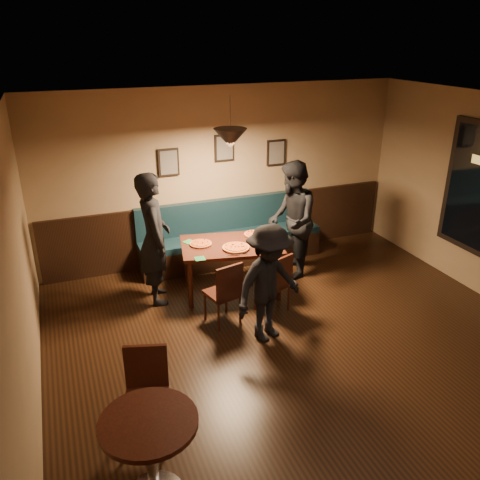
% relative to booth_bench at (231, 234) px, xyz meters
% --- Properties ---
extents(floor, '(7.00, 7.00, 0.00)m').
position_rel_booth_bench_xyz_m(floor, '(0.00, -3.20, -0.50)').
color(floor, black).
rests_on(floor, ground).
extents(ceiling, '(7.00, 7.00, 0.00)m').
position_rel_booth_bench_xyz_m(ceiling, '(0.00, -3.20, 2.30)').
color(ceiling, silver).
rests_on(ceiling, ground).
extents(wall_back, '(6.00, 0.00, 6.00)m').
position_rel_booth_bench_xyz_m(wall_back, '(0.00, 0.30, 0.90)').
color(wall_back, '#8C704F').
rests_on(wall_back, ground).
extents(wall_left, '(0.00, 7.00, 7.00)m').
position_rel_booth_bench_xyz_m(wall_left, '(-3.00, -3.20, 0.90)').
color(wall_left, '#8C704F').
rests_on(wall_left, ground).
extents(wainscot, '(5.88, 0.06, 1.00)m').
position_rel_booth_bench_xyz_m(wainscot, '(0.00, 0.27, 0.00)').
color(wainscot, black).
rests_on(wainscot, ground).
extents(booth_bench, '(3.00, 0.60, 1.00)m').
position_rel_booth_bench_xyz_m(booth_bench, '(0.00, 0.00, 0.00)').
color(booth_bench, '#0F232D').
rests_on(booth_bench, ground).
extents(picture_left, '(0.32, 0.04, 0.42)m').
position_rel_booth_bench_xyz_m(picture_left, '(-0.90, 0.27, 1.20)').
color(picture_left, black).
rests_on(picture_left, wall_back).
extents(picture_center, '(0.32, 0.04, 0.42)m').
position_rel_booth_bench_xyz_m(picture_center, '(0.00, 0.27, 1.35)').
color(picture_center, black).
rests_on(picture_center, wall_back).
extents(picture_right, '(0.32, 0.04, 0.42)m').
position_rel_booth_bench_xyz_m(picture_right, '(0.90, 0.27, 1.20)').
color(picture_right, black).
rests_on(picture_right, wall_back).
extents(pendant_lamp, '(0.44, 0.44, 0.25)m').
position_rel_booth_bench_xyz_m(pendant_lamp, '(-0.34, -0.94, 1.75)').
color(pendant_lamp, black).
rests_on(pendant_lamp, ceiling).
extents(dining_table, '(1.55, 1.16, 0.75)m').
position_rel_booth_bench_xyz_m(dining_table, '(-0.34, -0.94, -0.12)').
color(dining_table, black).
rests_on(dining_table, floor).
extents(chair_near_left, '(0.47, 0.47, 0.88)m').
position_rel_booth_bench_xyz_m(chair_near_left, '(-0.74, -1.68, -0.06)').
color(chair_near_left, black).
rests_on(chair_near_left, floor).
extents(chair_near_right, '(0.49, 0.49, 0.86)m').
position_rel_booth_bench_xyz_m(chair_near_right, '(-0.02, -1.66, -0.07)').
color(chair_near_right, black).
rests_on(chair_near_right, floor).
extents(diner_left, '(0.49, 0.71, 1.86)m').
position_rel_booth_bench_xyz_m(diner_left, '(-1.40, -0.79, 0.43)').
color(diner_left, black).
rests_on(diner_left, floor).
extents(diner_right, '(0.95, 1.07, 1.81)m').
position_rel_booth_bench_xyz_m(diner_right, '(0.69, -0.78, 0.40)').
color(diner_right, black).
rests_on(diner_right, floor).
extents(diner_front, '(1.10, 0.85, 1.50)m').
position_rel_booth_bench_xyz_m(diner_front, '(-0.33, -2.22, 0.25)').
color(diner_front, black).
rests_on(diner_front, floor).
extents(pizza_a, '(0.40, 0.40, 0.04)m').
position_rel_booth_bench_xyz_m(pizza_a, '(-0.75, -0.82, 0.27)').
color(pizza_a, orange).
rests_on(pizza_a, dining_table).
extents(pizza_b, '(0.48, 0.48, 0.04)m').
position_rel_booth_bench_xyz_m(pizza_b, '(-0.34, -1.13, 0.27)').
color(pizza_b, orange).
rests_on(pizza_b, dining_table).
extents(pizza_c, '(0.37, 0.37, 0.04)m').
position_rel_booth_bench_xyz_m(pizza_c, '(0.09, -0.77, 0.27)').
color(pizza_c, '#C15724').
rests_on(pizza_c, dining_table).
extents(soda_glass, '(0.08, 0.08, 0.13)m').
position_rel_booth_bench_xyz_m(soda_glass, '(0.26, -1.28, 0.32)').
color(soda_glass, black).
rests_on(soda_glass, dining_table).
extents(tabasco_bottle, '(0.03, 0.03, 0.11)m').
position_rel_booth_bench_xyz_m(tabasco_bottle, '(0.16, -1.01, 0.31)').
color(tabasco_bottle, '#A6050E').
rests_on(tabasco_bottle, dining_table).
extents(napkin_a, '(0.20, 0.20, 0.01)m').
position_rel_booth_bench_xyz_m(napkin_a, '(-0.88, -0.66, 0.25)').
color(napkin_a, '#1F7433').
rests_on(napkin_a, dining_table).
extents(napkin_b, '(0.15, 0.15, 0.01)m').
position_rel_booth_bench_xyz_m(napkin_b, '(-0.90, -1.26, 0.25)').
color(napkin_b, '#1B6634').
rests_on(napkin_b, dining_table).
extents(cutlery_set, '(0.18, 0.07, 0.00)m').
position_rel_booth_bench_xyz_m(cutlery_set, '(-0.41, -1.32, 0.25)').
color(cutlery_set, silver).
rests_on(cutlery_set, dining_table).
extents(cafe_table, '(0.93, 0.93, 0.81)m').
position_rel_booth_bench_xyz_m(cafe_table, '(-2.14, -4.00, -0.09)').
color(cafe_table, '#32160E').
rests_on(cafe_table, floor).
extents(cafe_chair_far, '(0.50, 0.50, 0.90)m').
position_rel_booth_bench_xyz_m(cafe_chair_far, '(-2.05, -3.34, -0.05)').
color(cafe_chair_far, black).
rests_on(cafe_chair_far, floor).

